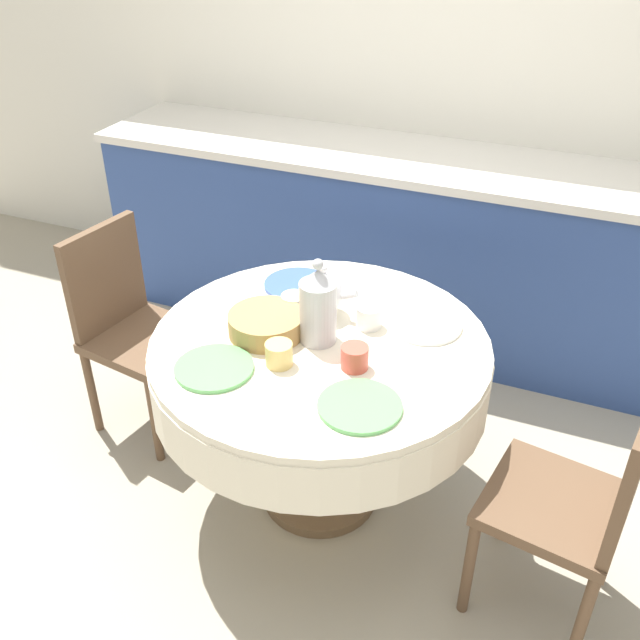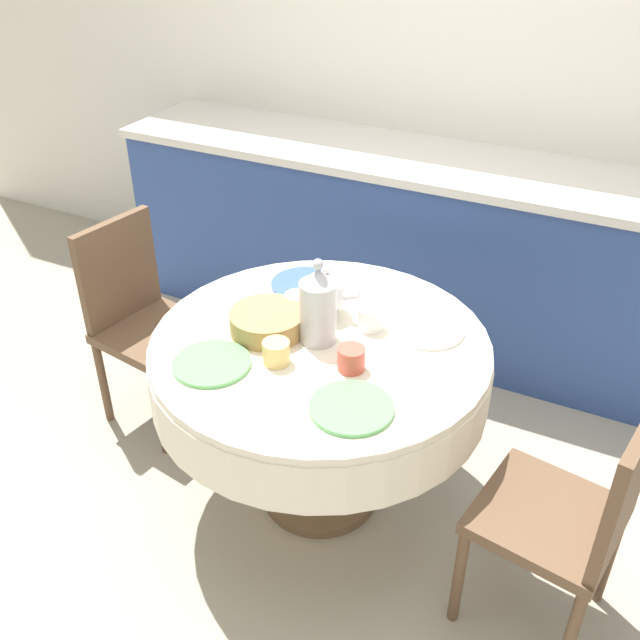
{
  "view_description": "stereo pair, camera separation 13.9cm",
  "coord_description": "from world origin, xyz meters",
  "px_view_note": "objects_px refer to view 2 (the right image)",
  "views": [
    {
      "loc": [
        0.76,
        -1.82,
        2.07
      ],
      "look_at": [
        0.0,
        0.0,
        0.81
      ],
      "focal_mm": 40.0,
      "sensor_mm": 36.0,
      "label": 1
    },
    {
      "loc": [
        0.88,
        -1.76,
        2.07
      ],
      "look_at": [
        0.0,
        0.0,
        0.81
      ],
      "focal_mm": 40.0,
      "sensor_mm": 36.0,
      "label": 2
    }
  ],
  "objects_px": {
    "chair_left": "(576,513)",
    "coffee_carafe": "(318,306)",
    "teapot": "(326,293)",
    "chair_right": "(141,314)"
  },
  "relations": [
    {
      "from": "chair_left",
      "to": "coffee_carafe",
      "type": "bearing_deg",
      "value": 89.92
    },
    {
      "from": "chair_left",
      "to": "teapot",
      "type": "distance_m",
      "value": 1.06
    },
    {
      "from": "coffee_carafe",
      "to": "teapot",
      "type": "xyz_separation_m",
      "value": [
        -0.05,
        0.16,
        -0.04
      ]
    },
    {
      "from": "teapot",
      "to": "chair_right",
      "type": "bearing_deg",
      "value": -179.12
    },
    {
      "from": "chair_left",
      "to": "teapot",
      "type": "bearing_deg",
      "value": 81.6
    },
    {
      "from": "coffee_carafe",
      "to": "teapot",
      "type": "relative_size",
      "value": 1.47
    },
    {
      "from": "chair_right",
      "to": "teapot",
      "type": "relative_size",
      "value": 4.28
    },
    {
      "from": "chair_left",
      "to": "coffee_carafe",
      "type": "xyz_separation_m",
      "value": [
        -0.91,
        0.16,
        0.36
      ]
    },
    {
      "from": "chair_right",
      "to": "teapot",
      "type": "bearing_deg",
      "value": 100.04
    },
    {
      "from": "chair_right",
      "to": "teapot",
      "type": "height_order",
      "value": "teapot"
    }
  ]
}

